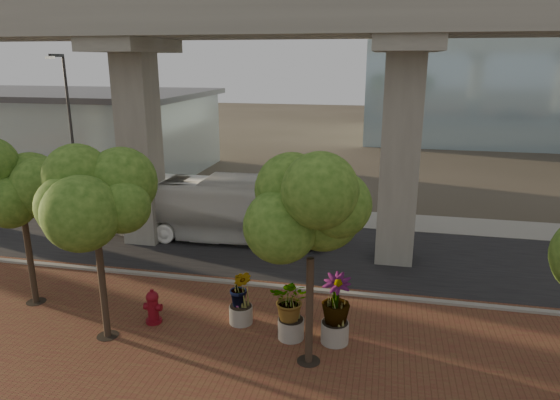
# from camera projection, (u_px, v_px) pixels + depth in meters

# --- Properties ---
(ground) EXTENTS (160.00, 160.00, 0.00)m
(ground) POSITION_uv_depth(u_px,v_px,m) (253.00, 266.00, 21.81)
(ground) COLOR #383229
(ground) RESTS_ON ground
(brick_plaza) EXTENTS (70.00, 13.00, 0.06)m
(brick_plaza) POSITION_uv_depth(u_px,v_px,m) (179.00, 374.00, 14.28)
(brick_plaza) COLOR brown
(brick_plaza) RESTS_ON ground
(asphalt_road) EXTENTS (90.00, 8.00, 0.04)m
(asphalt_road) POSITION_uv_depth(u_px,v_px,m) (264.00, 249.00, 23.68)
(asphalt_road) COLOR black
(asphalt_road) RESTS_ON ground
(curb_strip) EXTENTS (70.00, 0.25, 0.16)m
(curb_strip) POSITION_uv_depth(u_px,v_px,m) (239.00, 283.00, 19.90)
(curb_strip) COLOR gray
(curb_strip) RESTS_ON ground
(far_sidewalk) EXTENTS (90.00, 3.00, 0.06)m
(far_sidewalk) POSITION_uv_depth(u_px,v_px,m) (287.00, 215.00, 28.85)
(far_sidewalk) COLOR gray
(far_sidewalk) RESTS_ON ground
(transit_viaduct) EXTENTS (72.00, 5.60, 12.40)m
(transit_viaduct) POSITION_uv_depth(u_px,v_px,m) (262.00, 93.00, 21.70)
(transit_viaduct) COLOR #99978B
(transit_viaduct) RESTS_ON ground
(station_pavilion) EXTENTS (23.00, 13.00, 6.30)m
(station_pavilion) POSITION_uv_depth(u_px,v_px,m) (64.00, 130.00, 40.05)
(station_pavilion) COLOR silver
(station_pavilion) RESTS_ON ground
(transit_bus) EXTENTS (11.35, 2.91, 3.15)m
(transit_bus) POSITION_uv_depth(u_px,v_px,m) (214.00, 209.00, 24.69)
(transit_bus) COLOR white
(transit_bus) RESTS_ON ground
(fire_hydrant) EXTENTS (0.61, 0.55, 1.21)m
(fire_hydrant) POSITION_uv_depth(u_px,v_px,m) (153.00, 307.00, 16.86)
(fire_hydrant) COLOR maroon
(fire_hydrant) RESTS_ON ground
(planter_front) EXTENTS (1.88, 1.88, 2.06)m
(planter_front) POSITION_uv_depth(u_px,v_px,m) (291.00, 302.00, 15.74)
(planter_front) COLOR gray
(planter_front) RESTS_ON ground
(planter_right) EXTENTS (2.16, 2.16, 2.30)m
(planter_right) POSITION_uv_depth(u_px,v_px,m) (336.00, 302.00, 15.46)
(planter_right) COLOR gray
(planter_right) RESTS_ON ground
(planter_left) EXTENTS (1.77, 1.77, 1.94)m
(planter_left) POSITION_uv_depth(u_px,v_px,m) (240.00, 291.00, 16.68)
(planter_left) COLOR #9C978D
(planter_left) RESTS_ON ground
(street_tree_far_west) EXTENTS (3.45, 3.45, 5.92)m
(street_tree_far_west) POSITION_uv_depth(u_px,v_px,m) (20.00, 189.00, 17.27)
(street_tree_far_west) COLOR #403225
(street_tree_far_west) RESTS_ON ground
(street_tree_near_west) EXTENTS (3.78, 3.78, 6.45)m
(street_tree_near_west) POSITION_uv_depth(u_px,v_px,m) (93.00, 196.00, 14.90)
(street_tree_near_west) COLOR #403225
(street_tree_near_west) RESTS_ON ground
(street_tree_near_east) EXTENTS (4.08, 4.08, 6.36)m
(street_tree_near_east) POSITION_uv_depth(u_px,v_px,m) (311.00, 218.00, 13.61)
(street_tree_near_east) COLOR #403225
(street_tree_near_east) RESTS_ON ground
(streetlamp_west) EXTENTS (0.44, 1.30, 8.94)m
(streetlamp_west) POSITION_uv_depth(u_px,v_px,m) (69.00, 123.00, 28.32)
(streetlamp_west) COLOR #28292C
(streetlamp_west) RESTS_ON ground
(streetlamp_east) EXTENTS (0.41, 1.19, 8.19)m
(streetlamp_east) POSITION_uv_depth(u_px,v_px,m) (414.00, 137.00, 26.03)
(streetlamp_east) COLOR #28292C
(streetlamp_east) RESTS_ON ground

